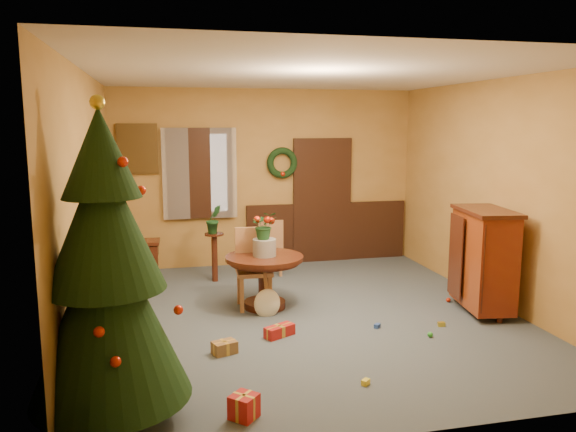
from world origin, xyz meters
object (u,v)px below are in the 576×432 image
object	(u,v)px
chair_near	(253,265)
christmas_tree	(107,274)
writing_desk	(132,253)
sideboard	(484,257)
dining_table	(265,271)

from	to	relation	value
chair_near	christmas_tree	xyz separation A→B (m)	(-1.55, -2.62, 0.66)
writing_desk	sideboard	distance (m)	4.78
chair_near	sideboard	bearing A→B (deg)	-17.76
christmas_tree	writing_desk	world-z (taller)	christmas_tree
dining_table	writing_desk	distance (m)	2.13
dining_table	chair_near	world-z (taller)	chair_near
christmas_tree	sideboard	xyz separation A→B (m)	(4.30, 1.74, -0.51)
dining_table	sideboard	size ratio (longest dim) A/B	0.76
dining_table	christmas_tree	xyz separation A→B (m)	(-1.68, -2.50, 0.73)
dining_table	sideboard	distance (m)	2.74
dining_table	sideboard	bearing A→B (deg)	-16.20
writing_desk	christmas_tree	bearing A→B (deg)	-90.00
christmas_tree	writing_desk	distance (m)	3.87
dining_table	christmas_tree	distance (m)	3.10
dining_table	sideboard	xyz separation A→B (m)	(2.62, -0.76, 0.22)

